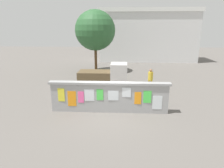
% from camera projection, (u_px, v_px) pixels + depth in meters
% --- Properties ---
extents(ground, '(60.00, 60.00, 0.00)m').
position_uv_depth(ground, '(115.00, 77.00, 18.61)').
color(ground, '#605B56').
extents(poster_wall, '(6.36, 0.42, 1.64)m').
position_uv_depth(poster_wall, '(109.00, 97.00, 10.68)').
color(poster_wall, '#9C9C9C').
rests_on(poster_wall, ground).
extents(auto_rickshaw_truck, '(3.60, 1.51, 1.85)m').
position_uv_depth(auto_rickshaw_truck, '(106.00, 76.00, 15.07)').
color(auto_rickshaw_truck, black).
rests_on(auto_rickshaw_truck, ground).
extents(motorcycle, '(1.90, 0.56, 0.87)m').
position_uv_depth(motorcycle, '(145.00, 91.00, 12.90)').
color(motorcycle, black).
rests_on(motorcycle, ground).
extents(bicycle_near, '(1.69, 0.49, 0.95)m').
position_uv_depth(bicycle_near, '(110.00, 96.00, 12.21)').
color(bicycle_near, black).
rests_on(bicycle_near, ground).
extents(person_walking, '(0.38, 0.38, 1.62)m').
position_uv_depth(person_walking, '(150.00, 78.00, 14.18)').
color(person_walking, yellow).
rests_on(person_walking, ground).
extents(tree_roadside, '(3.95, 3.95, 6.10)m').
position_uv_depth(tree_roadside, '(95.00, 30.00, 19.78)').
color(tree_roadside, brown).
rests_on(tree_roadside, ground).
extents(building_background, '(12.90, 4.57, 6.77)m').
position_uv_depth(building_background, '(147.00, 35.00, 27.28)').
color(building_background, silver).
rests_on(building_background, ground).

